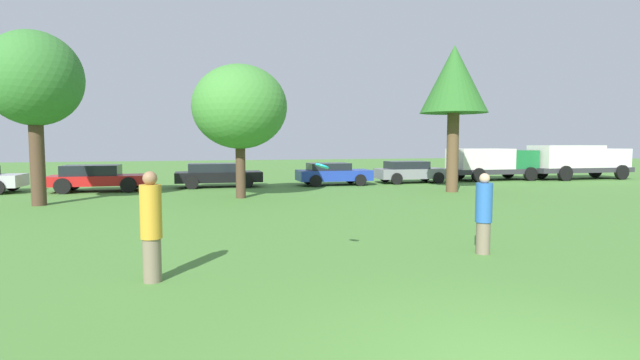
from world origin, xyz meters
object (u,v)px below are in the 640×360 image
(person_thrower, at_px, (151,226))
(parked_car_black, at_px, (217,174))
(tree_0, at_px, (34,80))
(tree_2, at_px, (454,82))
(frisbee, at_px, (322,166))
(tree_1, at_px, (240,107))
(person_catcher, at_px, (484,213))
(parked_car_blue, at_px, (333,173))
(parked_car_red, at_px, (97,177))
(delivery_truck_green, at_px, (491,162))
(delivery_truck_white, at_px, (578,160))
(parked_car_grey, at_px, (410,171))

(person_thrower, height_order, parked_car_black, person_thrower)
(tree_0, xyz_separation_m, tree_2, (17.21, 0.21, 0.55))
(frisbee, distance_m, tree_1, 11.71)
(tree_0, bearing_deg, tree_1, 2.93)
(person_catcher, relative_size, parked_car_blue, 0.42)
(person_catcher, relative_size, parked_car_red, 0.37)
(tree_1, xyz_separation_m, delivery_truck_green, (15.93, 5.45, -2.63))
(frisbee, distance_m, tree_2, 15.27)
(tree_0, distance_m, parked_car_blue, 14.40)
(frisbee, height_order, delivery_truck_green, same)
(tree_2, height_order, delivery_truck_white, tree_2)
(parked_car_black, bearing_deg, tree_0, -138.43)
(person_catcher, distance_m, parked_car_black, 17.35)
(parked_car_blue, xyz_separation_m, parked_car_grey, (4.73, 0.22, 0.01))
(tree_1, bearing_deg, parked_car_red, 143.61)
(parked_car_red, bearing_deg, parked_car_blue, 2.53)
(parked_car_red, distance_m, parked_car_blue, 11.68)
(delivery_truck_green, bearing_deg, person_thrower, -135.67)
(person_catcher, height_order, tree_1, tree_1)
(parked_car_blue, height_order, delivery_truck_green, delivery_truck_green)
(parked_car_blue, relative_size, parked_car_grey, 0.97)
(parked_car_black, relative_size, parked_car_blue, 1.10)
(parked_car_red, relative_size, delivery_truck_green, 0.79)
(tree_0, relative_size, parked_car_black, 1.43)
(tree_1, bearing_deg, person_thrower, -103.46)
(tree_1, xyz_separation_m, parked_car_grey, (10.21, 4.95, -3.10))
(tree_2, height_order, parked_car_blue, tree_2)
(parked_car_red, relative_size, parked_car_black, 1.02)
(parked_car_blue, bearing_deg, parked_car_black, 176.49)
(tree_0, bearing_deg, frisbee, -55.90)
(tree_0, xyz_separation_m, delivery_truck_green, (23.33, 5.83, -3.43))
(delivery_truck_green, bearing_deg, tree_1, -159.38)
(tree_0, bearing_deg, parked_car_black, 39.82)
(person_catcher, xyz_separation_m, tree_0, (-11.05, 11.15, 3.70))
(person_thrower, relative_size, person_catcher, 1.10)
(parked_car_red, relative_size, delivery_truck_white, 0.67)
(tree_0, distance_m, delivery_truck_green, 24.29)
(tree_1, bearing_deg, parked_car_black, 96.52)
(parked_car_blue, distance_m, parked_car_grey, 4.73)
(tree_2, relative_size, parked_car_black, 1.53)
(person_catcher, bearing_deg, delivery_truck_white, -140.33)
(person_catcher, bearing_deg, person_thrower, -0.00)
(person_catcher, distance_m, parked_car_blue, 16.36)
(parked_car_grey, distance_m, delivery_truck_white, 11.46)
(person_thrower, relative_size, parked_car_grey, 0.44)
(frisbee, bearing_deg, tree_1, 90.85)
(parked_car_black, bearing_deg, tree_1, -81.73)
(tree_1, height_order, delivery_truck_white, tree_1)
(tree_1, bearing_deg, delivery_truck_white, 12.06)
(tree_2, distance_m, parked_car_blue, 7.91)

